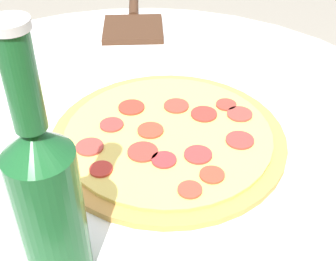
# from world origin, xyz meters

# --- Properties ---
(table) EXTENTS (1.03, 1.03, 0.71)m
(table) POSITION_xyz_m (0.00, 0.00, 0.52)
(table) COLOR white
(table) RESTS_ON ground_plane
(pizza) EXTENTS (0.36, 0.36, 0.02)m
(pizza) POSITION_xyz_m (-0.06, 0.01, 0.72)
(pizza) COLOR #C68E47
(pizza) RESTS_ON table
(beer_bottle) EXTENTS (0.07, 0.07, 0.30)m
(beer_bottle) POSITION_xyz_m (0.14, 0.19, 0.82)
(beer_bottle) COLOR #195628
(beer_bottle) RESTS_ON table
(pizza_paddle) EXTENTS (0.16, 0.26, 0.02)m
(pizza_paddle) POSITION_xyz_m (-0.13, -0.40, 0.72)
(pizza_paddle) COLOR #422819
(pizza_paddle) RESTS_ON table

